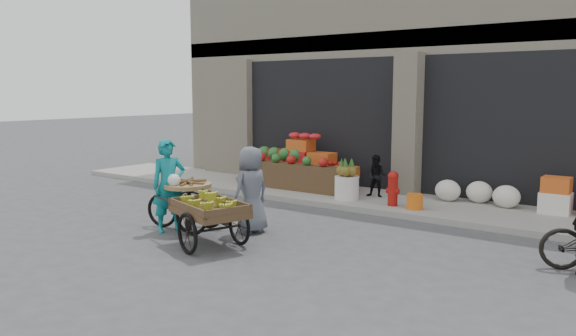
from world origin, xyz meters
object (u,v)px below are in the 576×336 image
Objects in this scene: seated_person at (377,176)px; tricycle_cart at (187,199)px; vendor_grey at (251,190)px; orange_bucket at (415,201)px; banana_cart at (208,206)px; vendor_woman at (169,186)px; pineapple_bin at (347,188)px; fire_hydrant at (393,187)px.

seated_person is 4.46m from tricycle_cart.
orange_bucket is at bearing 158.42° from vendor_grey.
vendor_woman is at bearing -175.84° from banana_cart.
vendor_woman reaches higher than banana_cart.
orange_bucket is 4.41m from banana_cart.
tricycle_cart is (-1.54, -4.19, -0.02)m from seated_person.
banana_cart is 1.18m from tricycle_cart.
vendor_woman is at bearing -128.31° from orange_bucket.
pineapple_bin is 4.08m from vendor_woman.
orange_bucket is 0.14× the size of banana_cart.
pineapple_bin is 1.62× the size of orange_bucket.
pineapple_bin is 0.36× the size of tricycle_cart.
vendor_grey reaches higher than seated_person.
seated_person is at bearing 102.75° from banana_cart.
banana_cart is at bearing -77.14° from vendor_woman.
fire_hydrant is at bearing -52.88° from seated_person.
vendor_grey is at bearing -92.31° from pineapple_bin.
vendor_woman is 0.39m from tricycle_cart.
fire_hydrant is 0.31× the size of banana_cart.
tricycle_cart is at bearing -120.16° from seated_person.
orange_bucket is at bearing -3.58° from pineapple_bin.
seated_person reaches higher than orange_bucket.
banana_cart reaches higher than pineapple_bin.
banana_cart is (-0.10, -4.15, 0.28)m from pineapple_bin.
vendor_grey reaches higher than fire_hydrant.
vendor_woman is 1.11× the size of tricycle_cart.
pineapple_bin is at bearing 107.38° from banana_cart.
vendor_woman is 1.44m from vendor_grey.
seated_person is at bearing 5.97° from vendor_woman.
tricycle_cart is at bearing -122.31° from fire_hydrant.
vendor_grey reaches higher than tricycle_cart.
tricycle_cart reaches higher than banana_cart.
pineapple_bin is 1.11m from fire_hydrant.
orange_bucket is 0.21× the size of vendor_grey.
vendor_woman reaches higher than pineapple_bin.
tricycle_cart is at bearing -54.09° from vendor_grey.
banana_cart is 1.57× the size of tricycle_cart.
tricycle_cart reaches higher than fire_hydrant.
vendor_grey is (-0.52, -3.67, 0.16)m from seated_person.
fire_hydrant is 4.51m from vendor_woman.
pineapple_bin is at bearing 177.40° from fire_hydrant.
vendor_woman is 1.08× the size of vendor_grey.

